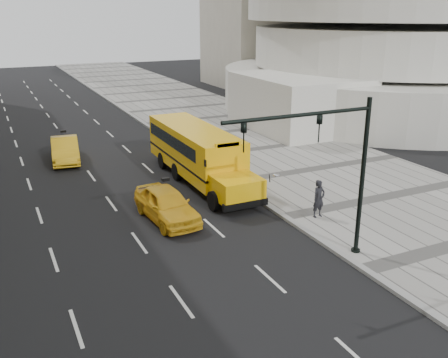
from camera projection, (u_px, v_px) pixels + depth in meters
name	position (u px, v px, depth m)	size (l,w,h in m)	color
ground	(130.00, 201.00, 25.94)	(140.00, 140.00, 0.00)	black
sidewalk_museum	(320.00, 169.00, 30.82)	(12.00, 140.00, 0.15)	#999791
curb_museum	(233.00, 183.00, 28.37)	(0.30, 140.00, 0.15)	gray
school_bus	(196.00, 150.00, 28.73)	(2.96, 11.56, 3.19)	#FFBA0A
taxi_near	(167.00, 204.00, 23.32)	(1.85, 4.60, 1.57)	gold
taxi_far	(65.00, 150.00, 32.39)	(1.65, 4.73, 1.56)	gold
pedestrian	(319.00, 199.00, 23.27)	(0.66, 0.43, 1.80)	black
traffic_signal	(334.00, 163.00, 18.33)	(6.18, 0.36, 6.40)	black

